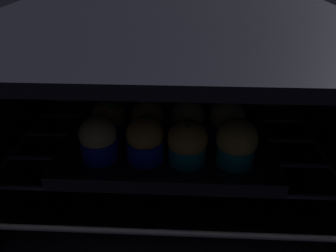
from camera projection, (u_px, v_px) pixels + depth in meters
oven_cavity at (169, 120)px, 59.45cm from camera, size 59.00×47.00×37.00cm
oven_rack at (168, 149)px, 57.46cm from camera, size 54.80×42.00×0.80cm
baking_tray at (168, 139)px, 58.30cm from camera, size 34.86×27.90×2.20cm
muffin_row0_col0 at (98, 139)px, 50.67cm from camera, size 5.88×5.88×7.39cm
muffin_row0_col1 at (145, 139)px, 50.35cm from camera, size 5.84×5.84×7.71cm
muffin_row0_col2 at (187, 143)px, 49.97cm from camera, size 6.23×6.23×7.15cm
muffin_row0_col3 at (236, 143)px, 49.54cm from camera, size 6.38×6.38×7.57cm
muffin_row1_col0 at (109, 120)px, 56.54cm from camera, size 5.84×5.84×7.29cm
muffin_row1_col1 at (148, 120)px, 56.68cm from camera, size 5.84×5.84×6.89cm
muffin_row1_col2 at (188, 120)px, 56.62cm from camera, size 5.84×5.84×6.92cm
muffin_row1_col3 at (227, 121)px, 55.62cm from camera, size 5.93×5.93×7.55cm
muffin_row2_col0 at (116, 101)px, 62.49cm from camera, size 5.84×5.84×7.66cm
muffin_row2_col1 at (151, 101)px, 62.65cm from camera, size 5.84×5.84×7.58cm
muffin_row2_col2 at (187, 104)px, 62.02cm from camera, size 6.16×6.16×7.14cm
muffin_row2_col3 at (225, 102)px, 61.72cm from camera, size 5.96×5.96×7.67cm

